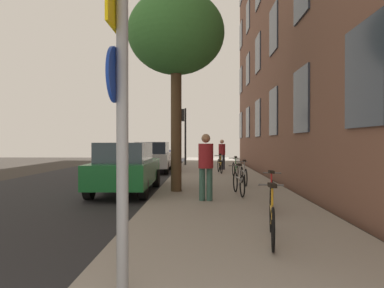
{
  "coord_description": "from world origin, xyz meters",
  "views": [
    {
      "loc": [
        0.42,
        -0.52,
        1.67
      ],
      "look_at": [
        0.06,
        12.29,
        1.57
      ],
      "focal_mm": 33.26,
      "sensor_mm": 36.0,
      "label": 1
    }
  ],
  "objects_px": {
    "bicycle_3": "(244,175)",
    "car_1": "(153,157)",
    "traffic_light": "(184,126)",
    "car_0": "(126,167)",
    "bicycle_1": "(272,195)",
    "pedestrian_0": "(206,163)",
    "tree_near": "(176,35)",
    "car_2": "(156,153)",
    "sign_post": "(120,95)",
    "bicycle_0": "(272,218)",
    "bicycle_5": "(220,165)",
    "pedestrian_1": "(222,152)",
    "bicycle_2": "(239,182)",
    "bicycle_4": "(235,169)"
  },
  "relations": [
    {
      "from": "bicycle_3",
      "to": "car_1",
      "type": "bearing_deg",
      "value": 122.81
    },
    {
      "from": "traffic_light",
      "to": "car_0",
      "type": "height_order",
      "value": "traffic_light"
    },
    {
      "from": "bicycle_1",
      "to": "bicycle_3",
      "type": "xyz_separation_m",
      "value": [
        -0.05,
        4.8,
        -0.0
      ]
    },
    {
      "from": "pedestrian_0",
      "to": "car_1",
      "type": "xyz_separation_m",
      "value": [
        -2.74,
        9.85,
        -0.27
      ]
    },
    {
      "from": "tree_near",
      "to": "pedestrian_0",
      "type": "bearing_deg",
      "value": -62.77
    },
    {
      "from": "traffic_light",
      "to": "car_0",
      "type": "bearing_deg",
      "value": -95.99
    },
    {
      "from": "car_0",
      "to": "car_2",
      "type": "xyz_separation_m",
      "value": [
        -0.77,
        13.65,
        0.0
      ]
    },
    {
      "from": "sign_post",
      "to": "pedestrian_0",
      "type": "relative_size",
      "value": 2.04
    },
    {
      "from": "bicycle_3",
      "to": "car_1",
      "type": "distance_m",
      "value": 7.64
    },
    {
      "from": "bicycle_0",
      "to": "tree_near",
      "type": "bearing_deg",
      "value": 108.84
    },
    {
      "from": "car_0",
      "to": "car_2",
      "type": "distance_m",
      "value": 13.67
    },
    {
      "from": "traffic_light",
      "to": "bicycle_5",
      "type": "bearing_deg",
      "value": -70.29
    },
    {
      "from": "tree_near",
      "to": "pedestrian_1",
      "type": "height_order",
      "value": "tree_near"
    },
    {
      "from": "bicycle_1",
      "to": "bicycle_2",
      "type": "height_order",
      "value": "bicycle_2"
    },
    {
      "from": "bicycle_0",
      "to": "bicycle_2",
      "type": "distance_m",
      "value": 4.8
    },
    {
      "from": "bicycle_4",
      "to": "car_2",
      "type": "height_order",
      "value": "car_2"
    },
    {
      "from": "pedestrian_1",
      "to": "car_0",
      "type": "xyz_separation_m",
      "value": [
        -3.54,
        -8.24,
        -0.22
      ]
    },
    {
      "from": "bicycle_4",
      "to": "bicycle_5",
      "type": "bearing_deg",
      "value": 102.41
    },
    {
      "from": "sign_post",
      "to": "bicycle_1",
      "type": "distance_m",
      "value": 5.24
    },
    {
      "from": "pedestrian_0",
      "to": "bicycle_5",
      "type": "bearing_deg",
      "value": 84.57
    },
    {
      "from": "traffic_light",
      "to": "bicycle_4",
      "type": "height_order",
      "value": "traffic_light"
    },
    {
      "from": "bicycle_4",
      "to": "car_0",
      "type": "relative_size",
      "value": 0.36
    },
    {
      "from": "tree_near",
      "to": "bicycle_0",
      "type": "distance_m",
      "value": 7.37
    },
    {
      "from": "traffic_light",
      "to": "bicycle_3",
      "type": "bearing_deg",
      "value": -75.79
    },
    {
      "from": "pedestrian_1",
      "to": "bicycle_5",
      "type": "bearing_deg",
      "value": -95.91
    },
    {
      "from": "tree_near",
      "to": "bicycle_5",
      "type": "distance_m",
      "value": 8.06
    },
    {
      "from": "bicycle_3",
      "to": "car_0",
      "type": "distance_m",
      "value": 4.17
    },
    {
      "from": "traffic_light",
      "to": "bicycle_3",
      "type": "distance_m",
      "value": 11.14
    },
    {
      "from": "bicycle_2",
      "to": "pedestrian_0",
      "type": "height_order",
      "value": "pedestrian_0"
    },
    {
      "from": "traffic_light",
      "to": "car_0",
      "type": "relative_size",
      "value": 0.83
    },
    {
      "from": "bicycle_0",
      "to": "bicycle_1",
      "type": "xyz_separation_m",
      "value": [
        0.46,
        2.4,
        -0.0
      ]
    },
    {
      "from": "bicycle_4",
      "to": "car_1",
      "type": "height_order",
      "value": "car_1"
    },
    {
      "from": "traffic_light",
      "to": "tree_near",
      "type": "relative_size",
      "value": 0.6
    },
    {
      "from": "bicycle_1",
      "to": "bicycle_2",
      "type": "xyz_separation_m",
      "value": [
        -0.48,
        2.4,
        0.0
      ]
    },
    {
      "from": "pedestrian_1",
      "to": "bicycle_2",
      "type": "bearing_deg",
      "value": -90.22
    },
    {
      "from": "bicycle_2",
      "to": "pedestrian_1",
      "type": "bearing_deg",
      "value": 89.78
    },
    {
      "from": "pedestrian_0",
      "to": "pedestrian_1",
      "type": "relative_size",
      "value": 1.06
    },
    {
      "from": "bicycle_0",
      "to": "car_2",
      "type": "relative_size",
      "value": 0.39
    },
    {
      "from": "bicycle_5",
      "to": "pedestrian_0",
      "type": "xyz_separation_m",
      "value": [
        -0.78,
        -8.24,
        0.63
      ]
    },
    {
      "from": "pedestrian_1",
      "to": "car_1",
      "type": "relative_size",
      "value": 0.38
    },
    {
      "from": "tree_near",
      "to": "car_1",
      "type": "xyz_separation_m",
      "value": [
        -1.84,
        8.09,
        -4.14
      ]
    },
    {
      "from": "bicycle_1",
      "to": "pedestrian_1",
      "type": "relative_size",
      "value": 0.98
    },
    {
      "from": "bicycle_0",
      "to": "bicycle_2",
      "type": "height_order",
      "value": "same"
    },
    {
      "from": "tree_near",
      "to": "pedestrian_0",
      "type": "xyz_separation_m",
      "value": [
        0.9,
        -1.76,
        -3.86
      ]
    },
    {
      "from": "car_2",
      "to": "tree_near",
      "type": "bearing_deg",
      "value": -80.22
    },
    {
      "from": "traffic_light",
      "to": "bicycle_3",
      "type": "relative_size",
      "value": 2.21
    },
    {
      "from": "sign_post",
      "to": "tree_near",
      "type": "relative_size",
      "value": 0.57
    },
    {
      "from": "car_1",
      "to": "tree_near",
      "type": "bearing_deg",
      "value": -77.2
    },
    {
      "from": "sign_post",
      "to": "bicycle_0",
      "type": "xyz_separation_m",
      "value": [
        1.91,
        1.96,
        -1.66
      ]
    },
    {
      "from": "sign_post",
      "to": "car_1",
      "type": "relative_size",
      "value": 0.82
    }
  ]
}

